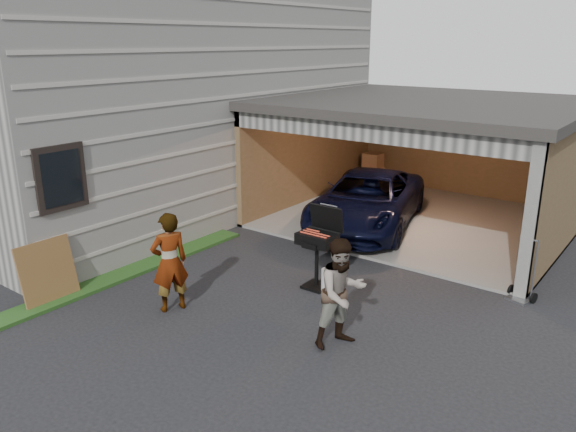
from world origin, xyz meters
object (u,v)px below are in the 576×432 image
object	(u,v)px
propane_tank	(329,281)
plywood_panel	(48,272)
bbq_grill	(318,241)
minivan	(367,203)
man	(342,293)
hand_truck	(522,288)
woman	(170,262)

from	to	relation	value
propane_tank	plywood_panel	world-z (taller)	plywood_panel
bbq_grill	propane_tank	xyz separation A→B (m)	(0.30, -0.07, -0.65)
minivan	man	distance (m)	5.30
hand_truck	plywood_panel	bearing A→B (deg)	-126.75
minivan	plywood_panel	xyz separation A→B (m)	(-2.31, -6.52, -0.09)
minivan	man	size ratio (longest dim) A/B	2.77
bbq_grill	minivan	bearing A→B (deg)	105.46
bbq_grill	propane_tank	distance (m)	0.71
bbq_grill	plywood_panel	xyz separation A→B (m)	(-3.24, -3.16, -0.33)
woman	bbq_grill	world-z (taller)	woman
bbq_grill	woman	bearing A→B (deg)	-123.30
man	propane_tank	distance (m)	1.81
man	propane_tank	xyz separation A→B (m)	(-1.07, 1.35, -0.59)
woman	hand_truck	distance (m)	5.84
man	woman	bearing A→B (deg)	128.41
woman	man	distance (m)	2.85
propane_tank	hand_truck	bearing A→B (deg)	32.07
plywood_panel	propane_tank	bearing A→B (deg)	41.09
bbq_grill	hand_truck	bearing A→B (deg)	28.36
bbq_grill	plywood_panel	bearing A→B (deg)	-135.71
man	plywood_panel	world-z (taller)	man
propane_tank	hand_truck	distance (m)	3.21
woman	plywood_panel	xyz separation A→B (m)	(-1.84, -1.03, -0.29)
minivan	man	xyz separation A→B (m)	(2.29, -4.78, 0.18)
bbq_grill	plywood_panel	size ratio (longest dim) A/B	1.36
bbq_grill	plywood_panel	world-z (taller)	bbq_grill
woman	plywood_panel	bearing A→B (deg)	-38.39
woman	hand_truck	bearing A→B (deg)	152.80
minivan	propane_tank	distance (m)	3.67
woman	plywood_panel	distance (m)	2.13
plywood_panel	bbq_grill	bearing A→B (deg)	44.29
plywood_panel	hand_truck	world-z (taller)	hand_truck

